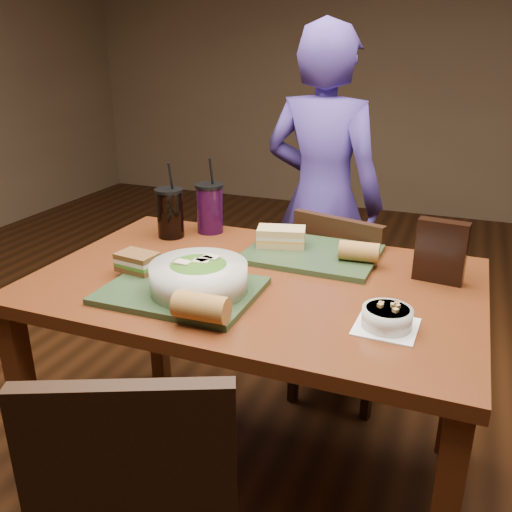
# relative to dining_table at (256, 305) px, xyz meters

# --- Properties ---
(ground) EXTENTS (6.00, 6.00, 0.00)m
(ground) POSITION_rel_dining_table_xyz_m (0.00, 0.00, -0.66)
(ground) COLOR #381C0B
(ground) RESTS_ON ground
(dining_table) EXTENTS (1.30, 0.85, 0.75)m
(dining_table) POSITION_rel_dining_table_xyz_m (0.00, 0.00, 0.00)
(dining_table) COLOR #5B2A12
(dining_table) RESTS_ON ground
(chair_far) EXTENTS (0.44, 0.45, 0.83)m
(chair_far) POSITION_rel_dining_table_xyz_m (0.14, 0.53, -0.20)
(chair_far) COLOR black
(chair_far) RESTS_ON ground
(diner) EXTENTS (0.60, 0.44, 1.51)m
(diner) POSITION_rel_dining_table_xyz_m (-0.04, 0.89, 0.09)
(diner) COLOR #402E80
(diner) RESTS_ON ground
(tray_near) EXTENTS (0.42, 0.32, 0.02)m
(tray_near) POSITION_rel_dining_table_xyz_m (-0.15, -0.18, 0.10)
(tray_near) COLOR #273C20
(tray_near) RESTS_ON dining_table
(tray_far) EXTENTS (0.43, 0.33, 0.02)m
(tray_far) POSITION_rel_dining_table_xyz_m (0.11, 0.23, 0.10)
(tray_far) COLOR #273C20
(tray_far) RESTS_ON dining_table
(salad_bowl) EXTENTS (0.27, 0.27, 0.09)m
(salad_bowl) POSITION_rel_dining_table_xyz_m (-0.10, -0.18, 0.15)
(salad_bowl) COLOR silver
(salad_bowl) RESTS_ON tray_near
(soup_bowl) EXTENTS (0.15, 0.15, 0.06)m
(soup_bowl) POSITION_rel_dining_table_xyz_m (0.41, -0.17, 0.12)
(soup_bowl) COLOR white
(soup_bowl) RESTS_ON dining_table
(sandwich_near) EXTENTS (0.13, 0.10, 0.06)m
(sandwich_near) POSITION_rel_dining_table_xyz_m (-0.34, -0.12, 0.14)
(sandwich_near) COLOR #593819
(sandwich_near) RESTS_ON tray_near
(sandwich_far) EXTENTS (0.18, 0.12, 0.06)m
(sandwich_far) POSITION_rel_dining_table_xyz_m (-0.01, 0.25, 0.14)
(sandwich_far) COLOR tan
(sandwich_far) RESTS_ON tray_far
(baguette_near) EXTENTS (0.14, 0.07, 0.07)m
(baguette_near) POSITION_rel_dining_table_xyz_m (-0.01, -0.33, 0.14)
(baguette_near) COLOR #AD7533
(baguette_near) RESTS_ON tray_near
(baguette_far) EXTENTS (0.13, 0.07, 0.06)m
(baguette_far) POSITION_rel_dining_table_xyz_m (0.27, 0.21, 0.14)
(baguette_far) COLOR #AD7533
(baguette_far) RESTS_ON tray_far
(cup_cola) EXTENTS (0.10, 0.10, 0.27)m
(cup_cola) POSITION_rel_dining_table_xyz_m (-0.43, 0.24, 0.18)
(cup_cola) COLOR black
(cup_cola) RESTS_ON dining_table
(cup_berry) EXTENTS (0.10, 0.10, 0.28)m
(cup_berry) POSITION_rel_dining_table_xyz_m (-0.32, 0.34, 0.18)
(cup_berry) COLOR black
(cup_berry) RESTS_ON dining_table
(chip_bag) EXTENTS (0.15, 0.06, 0.19)m
(chip_bag) POSITION_rel_dining_table_xyz_m (0.51, 0.18, 0.18)
(chip_bag) COLOR black
(chip_bag) RESTS_ON dining_table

